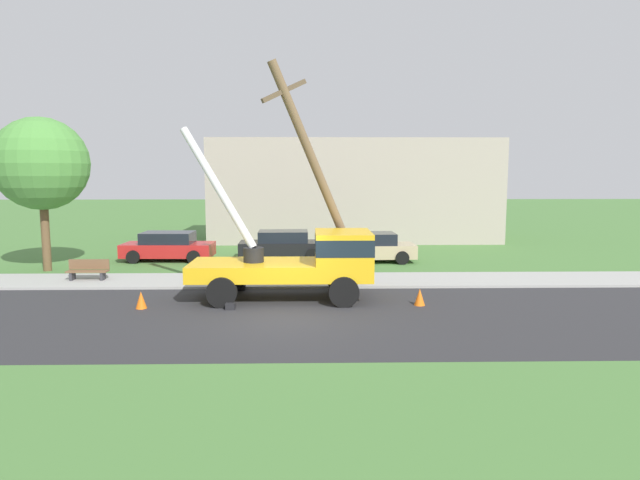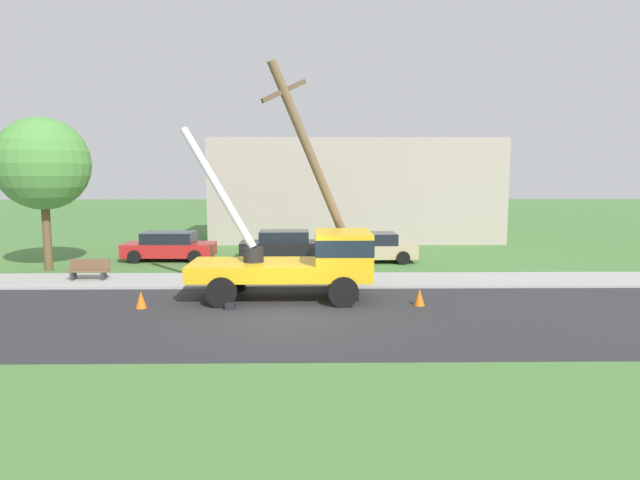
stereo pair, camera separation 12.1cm
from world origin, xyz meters
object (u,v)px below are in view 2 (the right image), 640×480
at_px(traffic_cone_behind, 141,300).
at_px(parked_sedan_tan, 370,247).
at_px(traffic_cone_curbside, 344,285).
at_px(utility_truck, 305,259).
at_px(traffic_cone_ahead, 419,297).
at_px(parked_sedan_black, 284,245).
at_px(leaning_utility_pole, 320,177).
at_px(park_bench, 89,270).
at_px(parked_sedan_red, 169,246).
at_px(roadside_tree_near, 43,164).

relative_size(traffic_cone_behind, parked_sedan_tan, 0.13).
bearing_deg(traffic_cone_curbside, traffic_cone_behind, -161.21).
bearing_deg(traffic_cone_curbside, utility_truck, -144.69).
xyz_separation_m(traffic_cone_ahead, traffic_cone_behind, (-9.07, -0.23, 0.00)).
relative_size(traffic_cone_behind, parked_sedan_black, 0.13).
bearing_deg(leaning_utility_pole, utility_truck, -111.56).
height_order(utility_truck, leaning_utility_pole, leaning_utility_pole).
xyz_separation_m(traffic_cone_curbside, parked_sedan_black, (-2.57, 7.91, 0.43)).
bearing_deg(traffic_cone_ahead, utility_truck, 164.32).
relative_size(parked_sedan_black, park_bench, 2.77).
xyz_separation_m(traffic_cone_curbside, parked_sedan_tan, (1.69, 6.89, 0.43)).
bearing_deg(park_bench, utility_truck, -19.47).
height_order(leaning_utility_pole, parked_sedan_black, leaning_utility_pole).
xyz_separation_m(parked_sedan_red, parked_sedan_black, (5.68, 0.48, 0.00)).
relative_size(parked_sedan_red, park_bench, 2.77).
height_order(traffic_cone_behind, parked_sedan_black, parked_sedan_black).
height_order(traffic_cone_curbside, parked_sedan_red, parked_sedan_red).
xyz_separation_m(traffic_cone_ahead, parked_sedan_red, (-10.62, 9.49, 0.43)).
xyz_separation_m(leaning_utility_pole, traffic_cone_behind, (-5.81, -2.59, -3.92)).
height_order(traffic_cone_ahead, park_bench, park_bench).
height_order(leaning_utility_pole, traffic_cone_behind, leaning_utility_pole).
bearing_deg(traffic_cone_ahead, traffic_cone_behind, -178.55).
relative_size(parked_sedan_tan, park_bench, 2.78).
bearing_deg(roadside_tree_near, traffic_cone_curbside, -19.97).
height_order(traffic_cone_ahead, parked_sedan_black, parked_sedan_black).
relative_size(traffic_cone_ahead, traffic_cone_curbside, 1.00).
xyz_separation_m(utility_truck, leaning_utility_pole, (0.51, 1.30, 2.80)).
bearing_deg(traffic_cone_curbside, parked_sedan_black, 108.02).
bearing_deg(park_bench, leaning_utility_pole, -10.93).
relative_size(leaning_utility_pole, roadside_tree_near, 1.22).
bearing_deg(park_bench, roadside_tree_near, 137.31).
relative_size(parked_sedan_red, roadside_tree_near, 0.66).
relative_size(leaning_utility_pole, traffic_cone_curbside, 14.74).
relative_size(leaning_utility_pole, park_bench, 5.16).
distance_m(traffic_cone_ahead, parked_sedan_red, 14.25).
xyz_separation_m(parked_sedan_tan, park_bench, (-11.79, -4.80, -0.25)).
bearing_deg(traffic_cone_behind, park_bench, 127.95).
relative_size(traffic_cone_ahead, parked_sedan_black, 0.13).
distance_m(parked_sedan_red, parked_sedan_black, 5.70).
relative_size(utility_truck, traffic_cone_curbside, 12.07).
bearing_deg(park_bench, parked_sedan_tan, 22.16).
bearing_deg(traffic_cone_ahead, parked_sedan_red, 138.23).
height_order(parked_sedan_black, parked_sedan_tan, same).
xyz_separation_m(parked_sedan_tan, roadside_tree_near, (-14.63, -2.18, 4.00)).
relative_size(parked_sedan_tan, roadside_tree_near, 0.66).
distance_m(leaning_utility_pole, traffic_cone_ahead, 5.62).
distance_m(traffic_cone_behind, parked_sedan_black, 11.01).
bearing_deg(traffic_cone_ahead, traffic_cone_curbside, 139.17).
height_order(parked_sedan_black, roadside_tree_near, roadside_tree_near).
distance_m(utility_truck, traffic_cone_ahead, 4.08).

